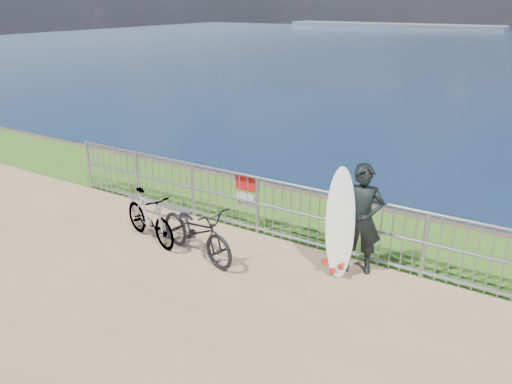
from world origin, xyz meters
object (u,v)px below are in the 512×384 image
Objects in this scene: surfboard at (340,227)px; surfer at (362,219)px; bicycle_far at (149,217)px; bicycle_near at (196,231)px.

surfer is at bearing 48.00° from surfboard.
bicycle_near is at bearing -74.18° from bicycle_far.
surfboard is at bearing -58.08° from bicycle_near.
bicycle_far is at bearing -168.06° from surfboard.
surfer is 1.15× the size of bicycle_far.
surfer is at bearing -57.98° from bicycle_far.
bicycle_far is at bearing 103.26° from bicycle_near.
bicycle_far is at bearing 177.33° from surfer.
surfboard reaches higher than bicycle_near.
surfboard is 0.97× the size of bicycle_near.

